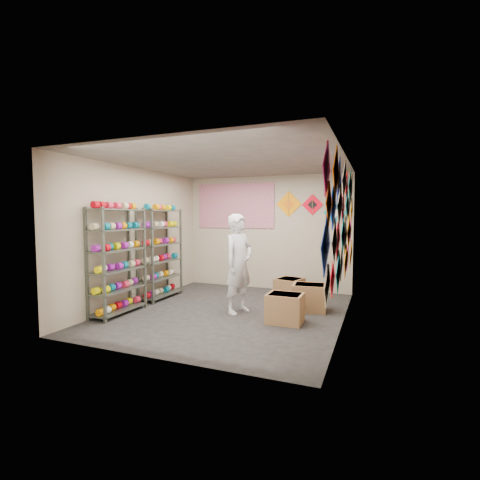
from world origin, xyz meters
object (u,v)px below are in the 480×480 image
at_px(shelf_rack_front, 118,261).
at_px(shopkeeper, 239,264).
at_px(carton_b, 309,297).
at_px(carton_c, 289,289).
at_px(carton_a, 285,308).
at_px(shelf_rack_back, 160,254).

bearing_deg(shelf_rack_front, shopkeeper, 24.17).
xyz_separation_m(carton_b, carton_c, (-0.53, 0.61, -0.02)).
height_order(carton_a, carton_b, carton_b).
height_order(shelf_rack_front, shelf_rack_back, same).
bearing_deg(carton_a, carton_c, 100.43).
relative_size(shelf_rack_front, shelf_rack_back, 1.00).
xyz_separation_m(shelf_rack_front, carton_a, (2.89, 0.60, -0.71)).
xyz_separation_m(shelf_rack_front, carton_c, (2.60, 2.09, -0.72)).
distance_m(carton_a, carton_c, 1.51).
distance_m(shelf_rack_front, carton_a, 3.04).
bearing_deg(carton_c, shelf_rack_front, -127.01).
distance_m(shelf_rack_front, carton_c, 3.42).
relative_size(shelf_rack_front, carton_a, 3.32).
bearing_deg(shelf_rack_front, shelf_rack_back, 90.00).
relative_size(shelf_rack_back, carton_a, 3.32).
bearing_deg(carton_c, carton_b, -35.03).
height_order(shelf_rack_front, carton_c, shelf_rack_front).
bearing_deg(shelf_rack_back, carton_b, 3.17).
height_order(shelf_rack_front, carton_b, shelf_rack_front).
bearing_deg(carton_c, shelf_rack_back, -148.89).
xyz_separation_m(carton_a, carton_b, (0.24, 0.87, 0.01)).
xyz_separation_m(shelf_rack_front, carton_b, (3.13, 1.47, -0.70)).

